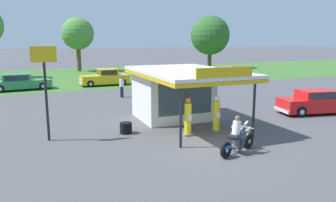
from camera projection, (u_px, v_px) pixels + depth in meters
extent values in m
plane|color=#4C4C51|center=(209.00, 147.00, 14.46)|extent=(300.00, 300.00, 0.00)
cube|color=#3D6B2D|center=(90.00, 76.00, 41.68)|extent=(120.00, 24.00, 0.01)
cube|color=silver|center=(173.00, 94.00, 19.47)|extent=(3.94, 3.47, 2.82)
cube|color=#384C56|center=(186.00, 98.00, 17.91)|extent=(3.15, 0.05, 1.81)
cube|color=silver|center=(186.00, 71.00, 17.57)|extent=(4.64, 7.55, 0.16)
cube|color=gold|center=(186.00, 75.00, 17.61)|extent=(4.64, 7.55, 0.18)
cube|color=gold|center=(225.00, 72.00, 14.12)|extent=(2.76, 0.08, 0.44)
cylinder|color=black|center=(254.00, 109.00, 15.49)|extent=(0.12, 0.12, 2.82)
cylinder|color=black|center=(181.00, 116.00, 14.08)|extent=(0.12, 0.12, 2.82)
cube|color=slate|center=(188.00, 134.00, 16.13)|extent=(0.44, 0.44, 0.10)
cylinder|color=yellow|center=(188.00, 119.00, 15.99)|extent=(0.34, 0.34, 1.48)
cube|color=white|center=(190.00, 118.00, 15.81)|extent=(0.22, 0.02, 0.28)
sphere|color=orange|center=(188.00, 101.00, 15.83)|extent=(0.26, 0.26, 0.26)
cube|color=slate|center=(216.00, 131.00, 16.72)|extent=(0.44, 0.44, 0.10)
cylinder|color=yellow|center=(216.00, 116.00, 16.58)|extent=(0.34, 0.34, 1.47)
cube|color=white|center=(218.00, 115.00, 16.40)|extent=(0.22, 0.02, 0.28)
sphere|color=white|center=(217.00, 99.00, 16.42)|extent=(0.26, 0.26, 0.26)
cylinder|color=black|center=(248.00, 141.00, 14.18)|extent=(0.63, 0.34, 0.64)
cylinder|color=silver|center=(248.00, 141.00, 14.18)|extent=(0.19, 0.17, 0.16)
cylinder|color=black|center=(226.00, 150.00, 13.04)|extent=(0.63, 0.34, 0.64)
cylinder|color=silver|center=(226.00, 150.00, 13.04)|extent=(0.19, 0.17, 0.16)
ellipsoid|color=#1E4C8C|center=(239.00, 134.00, 13.60)|extent=(0.61, 0.44, 0.24)
cube|color=#59595E|center=(238.00, 143.00, 13.63)|extent=(0.50, 0.39, 0.36)
cube|color=black|center=(235.00, 137.00, 13.36)|extent=(0.54, 0.42, 0.10)
cylinder|color=silver|center=(247.00, 135.00, 14.06)|extent=(0.37, 0.21, 0.71)
cylinder|color=silver|center=(246.00, 127.00, 13.90)|extent=(0.30, 0.66, 0.04)
sphere|color=silver|center=(247.00, 130.00, 14.00)|extent=(0.16, 0.16, 0.16)
cube|color=#1E4C8C|center=(227.00, 147.00, 13.06)|extent=(0.48, 0.33, 0.12)
cylinder|color=silver|center=(230.00, 148.00, 13.47)|extent=(0.68, 0.34, 0.18)
cube|color=#2D3351|center=(236.00, 135.00, 13.40)|extent=(0.50, 0.47, 0.14)
cylinder|color=#2D3351|center=(235.00, 143.00, 13.73)|extent=(0.20, 0.26, 0.56)
cylinder|color=#2D3351|center=(241.00, 145.00, 13.50)|extent=(0.20, 0.26, 0.56)
cylinder|color=white|center=(236.00, 128.00, 13.37)|extent=(0.50, 0.45, 0.60)
sphere|color=brown|center=(238.00, 118.00, 13.34)|extent=(0.22, 0.22, 0.22)
cylinder|color=white|center=(236.00, 124.00, 13.66)|extent=(0.53, 0.29, 0.31)
cylinder|color=white|center=(244.00, 126.00, 13.38)|extent=(0.53, 0.29, 0.31)
cube|color=red|center=(318.00, 104.00, 20.85)|extent=(5.09, 2.68, 0.79)
cube|color=red|center=(316.00, 94.00, 20.70)|extent=(2.44, 1.94, 0.50)
cube|color=#283847|center=(332.00, 94.00, 20.90)|extent=(0.31, 1.35, 0.40)
cube|color=#283847|center=(309.00, 92.00, 21.43)|extent=(1.82, 0.40, 0.38)
cube|color=#283847|center=(324.00, 96.00, 19.97)|extent=(1.82, 0.40, 0.38)
cube|color=silver|center=(282.00, 110.00, 20.43)|extent=(0.45, 1.66, 0.18)
cylinder|color=black|center=(332.00, 105.00, 22.00)|extent=(0.69, 0.33, 0.66)
cylinder|color=silver|center=(332.00, 105.00, 22.00)|extent=(0.33, 0.27, 0.30)
cylinder|color=black|center=(286.00, 106.00, 21.37)|extent=(0.69, 0.33, 0.66)
cylinder|color=silver|center=(286.00, 106.00, 21.37)|extent=(0.33, 0.27, 0.30)
cylinder|color=black|center=(301.00, 112.00, 19.79)|extent=(0.69, 0.33, 0.66)
cylinder|color=silver|center=(301.00, 112.00, 19.79)|extent=(0.33, 0.27, 0.30)
cube|color=#2D844C|center=(21.00, 84.00, 30.28)|extent=(5.32, 2.38, 0.70)
cube|color=#2D844C|center=(16.00, 77.00, 29.98)|extent=(2.51, 1.82, 0.59)
cube|color=#283847|center=(29.00, 77.00, 30.53)|extent=(0.21, 1.37, 0.47)
cube|color=#283847|center=(15.00, 76.00, 30.63)|extent=(1.97, 0.27, 0.45)
cube|color=#283847|center=(17.00, 78.00, 29.33)|extent=(1.97, 0.27, 0.45)
cube|color=silver|center=(51.00, 85.00, 31.58)|extent=(0.32, 1.68, 0.18)
sphere|color=white|center=(50.00, 81.00, 32.02)|extent=(0.18, 0.18, 0.18)
sphere|color=white|center=(52.00, 83.00, 31.06)|extent=(0.18, 0.18, 0.18)
cylinder|color=black|center=(40.00, 84.00, 31.87)|extent=(0.68, 0.28, 0.66)
cylinder|color=silver|center=(40.00, 84.00, 31.87)|extent=(0.32, 0.25, 0.30)
cylinder|color=black|center=(43.00, 86.00, 30.46)|extent=(0.68, 0.28, 0.66)
cylinder|color=silver|center=(43.00, 86.00, 30.46)|extent=(0.32, 0.25, 0.30)
cylinder|color=black|center=(0.00, 89.00, 28.77)|extent=(0.68, 0.28, 0.66)
cylinder|color=silver|center=(0.00, 89.00, 28.77)|extent=(0.32, 0.25, 0.30)
cube|color=gold|center=(105.00, 79.00, 33.41)|extent=(4.73, 1.91, 0.84)
cube|color=gold|center=(107.00, 72.00, 33.38)|extent=(1.90, 1.66, 0.61)
cube|color=#283847|center=(98.00, 72.00, 33.02)|extent=(0.06, 1.46, 0.49)
cube|color=#283847|center=(109.00, 73.00, 32.65)|extent=(1.60, 0.05, 0.46)
cube|color=#283847|center=(106.00, 71.00, 34.11)|extent=(1.60, 0.05, 0.46)
cube|color=silver|center=(81.00, 83.00, 32.54)|extent=(0.14, 1.77, 0.18)
cube|color=silver|center=(128.00, 81.00, 34.39)|extent=(0.14, 1.77, 0.18)
sphere|color=white|center=(81.00, 81.00, 31.94)|extent=(0.18, 0.18, 0.18)
sphere|color=white|center=(80.00, 79.00, 33.02)|extent=(0.18, 0.18, 0.18)
cylinder|color=black|center=(91.00, 84.00, 32.05)|extent=(0.66, 0.21, 0.66)
cylinder|color=silver|center=(91.00, 84.00, 32.05)|extent=(0.30, 0.22, 0.30)
cylinder|color=black|center=(87.00, 82.00, 33.63)|extent=(0.66, 0.21, 0.66)
cylinder|color=silver|center=(87.00, 82.00, 33.63)|extent=(0.30, 0.22, 0.30)
cylinder|color=black|center=(123.00, 82.00, 33.29)|extent=(0.66, 0.21, 0.66)
cylinder|color=silver|center=(123.00, 82.00, 33.29)|extent=(0.30, 0.22, 0.30)
cylinder|color=black|center=(118.00, 80.00, 34.87)|extent=(0.66, 0.21, 0.66)
cylinder|color=silver|center=(118.00, 80.00, 34.87)|extent=(0.30, 0.22, 0.30)
cube|color=gold|center=(166.00, 75.00, 37.48)|extent=(5.56, 2.51, 0.71)
cube|color=gold|center=(169.00, 70.00, 37.58)|extent=(2.42, 1.87, 0.52)
cube|color=#283847|center=(160.00, 70.00, 37.03)|extent=(0.23, 1.40, 0.42)
cube|color=#283847|center=(172.00, 70.00, 36.92)|extent=(1.88, 0.28, 0.40)
cube|color=#283847|center=(165.00, 69.00, 38.24)|extent=(1.88, 0.28, 0.40)
cube|color=silver|center=(144.00, 79.00, 36.18)|extent=(0.35, 1.71, 0.18)
cube|color=silver|center=(186.00, 76.00, 38.87)|extent=(0.35, 1.71, 0.18)
sphere|color=white|center=(146.00, 77.00, 35.64)|extent=(0.18, 0.18, 0.18)
sphere|color=white|center=(142.00, 76.00, 36.62)|extent=(0.18, 0.18, 0.18)
cylinder|color=black|center=(155.00, 79.00, 35.90)|extent=(0.68, 0.29, 0.66)
cylinder|color=silver|center=(155.00, 79.00, 35.90)|extent=(0.32, 0.26, 0.30)
cylinder|color=black|center=(148.00, 77.00, 37.33)|extent=(0.68, 0.29, 0.66)
cylinder|color=silver|center=(148.00, 77.00, 37.33)|extent=(0.32, 0.26, 0.30)
cylinder|color=black|center=(183.00, 77.00, 37.71)|extent=(0.68, 0.29, 0.66)
cylinder|color=silver|center=(183.00, 77.00, 37.71)|extent=(0.32, 0.26, 0.30)
cylinder|color=black|center=(176.00, 76.00, 39.14)|extent=(0.68, 0.29, 0.66)
cylinder|color=silver|center=(176.00, 76.00, 39.14)|extent=(0.32, 0.26, 0.30)
cube|color=#E55993|center=(222.00, 75.00, 36.91)|extent=(5.24, 2.53, 0.85)
cube|color=#E55993|center=(225.00, 69.00, 36.86)|extent=(2.36, 1.88, 0.52)
cube|color=#283847|center=(216.00, 69.00, 36.61)|extent=(0.25, 1.39, 0.42)
cube|color=#283847|center=(228.00, 70.00, 36.13)|extent=(1.81, 0.30, 0.40)
cube|color=#283847|center=(222.00, 68.00, 37.60)|extent=(1.81, 0.30, 0.40)
cube|color=silver|center=(200.00, 79.00, 36.36)|extent=(0.37, 1.70, 0.18)
cube|color=silver|center=(243.00, 77.00, 37.57)|extent=(0.37, 1.70, 0.18)
sphere|color=white|center=(202.00, 76.00, 35.75)|extent=(0.18, 0.18, 0.18)
sphere|color=white|center=(198.00, 75.00, 36.84)|extent=(0.18, 0.18, 0.18)
cylinder|color=black|center=(210.00, 79.00, 35.75)|extent=(0.68, 0.30, 0.66)
cylinder|color=silver|center=(210.00, 79.00, 35.75)|extent=(0.33, 0.26, 0.30)
cylinder|color=black|center=(204.00, 77.00, 37.35)|extent=(0.68, 0.30, 0.66)
cylinder|color=silver|center=(204.00, 77.00, 37.35)|extent=(0.33, 0.26, 0.30)
cylinder|color=black|center=(239.00, 78.00, 36.57)|extent=(0.68, 0.30, 0.66)
cylinder|color=silver|center=(239.00, 78.00, 36.57)|extent=(0.33, 0.26, 0.30)
cylinder|color=black|center=(233.00, 77.00, 38.16)|extent=(0.68, 0.30, 0.66)
cylinder|color=silver|center=(233.00, 77.00, 38.16)|extent=(0.33, 0.26, 0.30)
cylinder|color=brown|center=(150.00, 92.00, 26.84)|extent=(0.26, 0.26, 0.76)
cylinder|color=white|center=(150.00, 84.00, 26.72)|extent=(0.34, 0.34, 0.54)
sphere|color=#9E704C|center=(150.00, 79.00, 26.65)|extent=(0.21, 0.21, 0.21)
cylinder|color=beige|center=(150.00, 78.00, 26.64)|extent=(0.33, 0.33, 0.02)
cylinder|color=black|center=(122.00, 92.00, 26.51)|extent=(0.26, 0.26, 0.87)
cylinder|color=white|center=(122.00, 83.00, 26.37)|extent=(0.34, 0.34, 0.62)
sphere|color=brown|center=(121.00, 77.00, 26.29)|extent=(0.24, 0.24, 0.24)
cylinder|color=brown|center=(179.00, 88.00, 28.34)|extent=(0.26, 0.26, 0.89)
cylinder|color=#2D4C8C|center=(179.00, 79.00, 28.20)|extent=(0.34, 0.34, 0.63)
sphere|color=beige|center=(179.00, 74.00, 28.12)|extent=(0.24, 0.24, 0.24)
cylinder|color=brown|center=(210.00, 59.00, 52.90)|extent=(0.63, 0.63, 2.84)
sphere|color=#2D6028|center=(210.00, 35.00, 52.21)|extent=(6.10, 6.10, 6.10)
sphere|color=#2D6028|center=(213.00, 39.00, 51.71)|extent=(4.25, 4.25, 4.25)
cylinder|color=brown|center=(79.00, 58.00, 47.67)|extent=(0.60, 0.60, 3.61)
sphere|color=#4C893D|center=(78.00, 33.00, 47.03)|extent=(4.54, 4.54, 4.54)
cylinder|color=black|center=(47.00, 102.00, 15.02)|extent=(0.12, 0.12, 3.58)
cube|color=gold|center=(43.00, 54.00, 14.63)|extent=(1.10, 0.08, 0.70)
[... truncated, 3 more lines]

